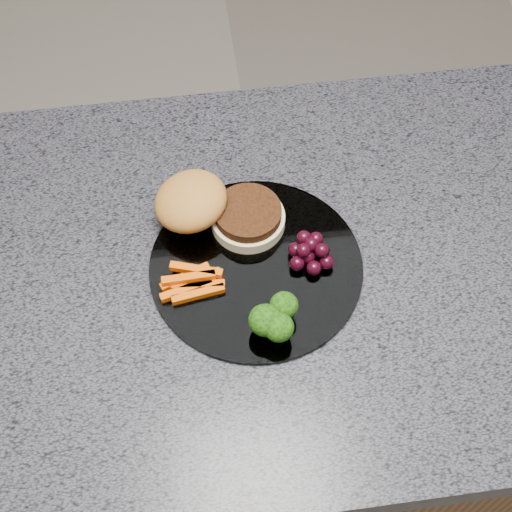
# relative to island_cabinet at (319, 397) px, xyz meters

# --- Properties ---
(island_cabinet) EXTENTS (1.20, 0.60, 0.86)m
(island_cabinet) POSITION_rel_island_cabinet_xyz_m (0.00, 0.00, 0.00)
(island_cabinet) COLOR brown
(island_cabinet) RESTS_ON ground
(countertop) EXTENTS (1.20, 0.60, 0.04)m
(countertop) POSITION_rel_island_cabinet_xyz_m (0.00, 0.00, 0.45)
(countertop) COLOR #45454E
(countertop) RESTS_ON island_cabinet
(plate) EXTENTS (0.26, 0.26, 0.01)m
(plate) POSITION_rel_island_cabinet_xyz_m (-0.11, -0.00, 0.47)
(plate) COLOR white
(plate) RESTS_ON countertop
(burger) EXTENTS (0.18, 0.13, 0.05)m
(burger) POSITION_rel_island_cabinet_xyz_m (-0.16, 0.07, 0.50)
(burger) COLOR #F5E6AC
(burger) RESTS_ON plate
(carrot_sticks) EXTENTS (0.08, 0.05, 0.02)m
(carrot_sticks) POSITION_rel_island_cabinet_xyz_m (-0.19, -0.02, 0.48)
(carrot_sticks) COLOR #E35403
(carrot_sticks) RESTS_ON plate
(broccoli) EXTENTS (0.06, 0.06, 0.05)m
(broccoli) POSITION_rel_island_cabinet_xyz_m (-0.11, -0.09, 0.50)
(broccoli) COLOR olive
(broccoli) RESTS_ON plate
(grape_bunch) EXTENTS (0.05, 0.06, 0.03)m
(grape_bunch) POSITION_rel_island_cabinet_xyz_m (-0.05, -0.00, 0.49)
(grape_bunch) COLOR black
(grape_bunch) RESTS_ON plate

